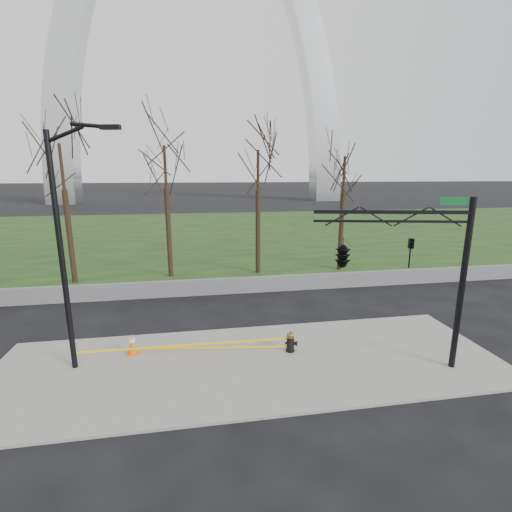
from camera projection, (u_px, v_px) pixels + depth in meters
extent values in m
plane|color=black|center=(252.00, 365.00, 13.00)|extent=(500.00, 500.00, 0.00)
cube|color=gray|center=(252.00, 363.00, 12.99)|extent=(18.00, 6.00, 0.10)
cube|color=black|center=(211.00, 232.00, 41.81)|extent=(120.00, 40.00, 0.06)
cube|color=#59595B|center=(230.00, 286.00, 20.59)|extent=(60.00, 0.30, 0.90)
cylinder|color=black|center=(290.00, 350.00, 13.77)|extent=(0.33, 0.33, 0.06)
cylinder|color=black|center=(290.00, 344.00, 13.71)|extent=(0.25, 0.25, 0.59)
cylinder|color=black|center=(296.00, 343.00, 13.65)|extent=(0.24, 0.22, 0.16)
cylinder|color=black|center=(286.00, 343.00, 13.74)|extent=(0.13, 0.13, 0.10)
cylinder|color=brown|center=(290.00, 336.00, 13.64)|extent=(0.29, 0.29, 0.06)
ellipsoid|color=brown|center=(291.00, 335.00, 13.63)|extent=(0.27, 0.27, 0.20)
cylinder|color=brown|center=(291.00, 332.00, 13.60)|extent=(0.06, 0.06, 0.08)
cube|color=orange|center=(133.00, 353.00, 13.56)|extent=(0.49, 0.49, 0.05)
cone|color=orange|center=(132.00, 343.00, 13.47)|extent=(0.32, 0.32, 0.76)
cylinder|color=white|center=(132.00, 340.00, 13.44)|extent=(0.24, 0.24, 0.11)
cylinder|color=black|center=(62.00, 259.00, 11.78)|extent=(0.18, 0.18, 8.00)
cylinder|color=black|center=(64.00, 134.00, 10.88)|extent=(1.26, 0.40, 0.56)
cylinder|color=black|center=(91.00, 125.00, 10.77)|extent=(1.20, 0.39, 0.22)
cube|color=black|center=(110.00, 127.00, 10.75)|extent=(0.63, 0.35, 0.14)
cylinder|color=black|center=(462.00, 287.00, 12.06)|extent=(0.20, 0.20, 6.00)
cube|color=black|center=(392.00, 212.00, 11.60)|extent=(4.92, 1.16, 0.12)
cube|color=black|center=(391.00, 221.00, 11.66)|extent=(4.91, 1.12, 0.08)
cube|color=#0C5926|center=(454.00, 201.00, 11.44)|extent=(0.89, 0.23, 0.25)
imported|color=black|center=(410.00, 253.00, 11.87)|extent=(0.20, 0.23, 1.00)
imported|color=black|center=(343.00, 253.00, 11.96)|extent=(1.03, 2.54, 1.00)
cube|color=yellow|center=(187.00, 345.00, 13.10)|extent=(7.72, 0.15, 0.08)
cube|color=yellow|center=(212.00, 348.00, 13.63)|extent=(5.87, 0.78, 0.08)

